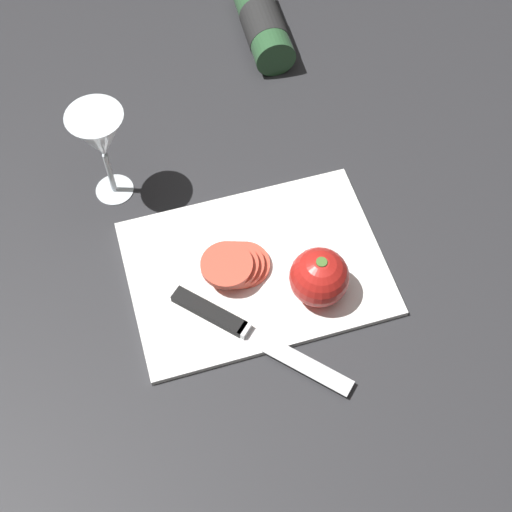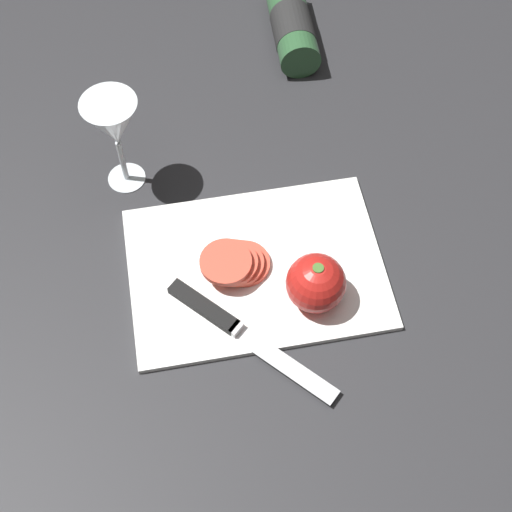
% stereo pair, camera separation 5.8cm
% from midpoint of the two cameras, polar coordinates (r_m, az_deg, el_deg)
% --- Properties ---
extents(ground_plane, '(3.00, 3.00, 0.00)m').
position_cam_midpoint_polar(ground_plane, '(1.07, 0.83, -1.40)').
color(ground_plane, '#28282B').
extents(cutting_board, '(0.38, 0.27, 0.01)m').
position_cam_midpoint_polar(cutting_board, '(1.07, -1.55, -1.04)').
color(cutting_board, white).
rests_on(cutting_board, ground_plane).
extents(wine_bottle, '(0.08, 0.32, 0.07)m').
position_cam_midpoint_polar(wine_bottle, '(1.37, -0.88, 18.38)').
color(wine_bottle, '#2D5633').
rests_on(wine_bottle, ground_plane).
extents(wine_glass, '(0.08, 0.08, 0.18)m').
position_cam_midpoint_polar(wine_glass, '(1.08, -13.89, 9.06)').
color(wine_glass, silver).
rests_on(wine_glass, ground_plane).
extents(whole_tomato, '(0.09, 0.09, 0.09)m').
position_cam_midpoint_polar(whole_tomato, '(1.01, 3.45, -1.79)').
color(whole_tomato, red).
rests_on(whole_tomato, cutting_board).
extents(knife, '(0.21, 0.22, 0.01)m').
position_cam_midpoint_polar(knife, '(1.02, -3.99, -5.31)').
color(knife, silver).
rests_on(knife, cutting_board).
extents(tomato_slice_stack_near, '(0.11, 0.08, 0.04)m').
position_cam_midpoint_polar(tomato_slice_stack_near, '(1.04, -3.21, -0.78)').
color(tomato_slice_stack_near, '#DB4C38').
rests_on(tomato_slice_stack_near, cutting_board).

